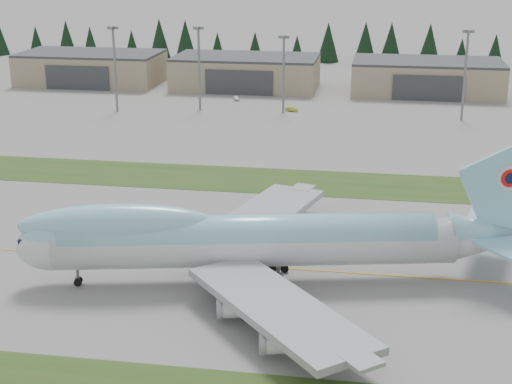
% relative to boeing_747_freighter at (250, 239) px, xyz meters
% --- Properties ---
extents(ground, '(7000.00, 7000.00, 0.00)m').
position_rel_boeing_747_freighter_xyz_m(ground, '(-13.40, 5.63, -6.70)').
color(ground, slate).
rests_on(ground, ground).
extents(grass_strip_far, '(400.00, 18.00, 0.08)m').
position_rel_boeing_747_freighter_xyz_m(grass_strip_far, '(-13.40, 50.63, -6.70)').
color(grass_strip_far, '#29491A').
rests_on(grass_strip_far, ground).
extents(taxiway_line_main, '(400.00, 0.40, 0.02)m').
position_rel_boeing_747_freighter_xyz_m(taxiway_line_main, '(-13.40, 5.63, -6.70)').
color(taxiway_line_main, orange).
rests_on(taxiway_line_main, ground).
extents(boeing_747_freighter, '(77.49, 65.18, 20.33)m').
position_rel_boeing_747_freighter_xyz_m(boeing_747_freighter, '(0.00, 0.00, 0.00)').
color(boeing_747_freighter, silver).
rests_on(boeing_747_freighter, ground).
extents(hangar_left, '(48.00, 26.60, 10.80)m').
position_rel_boeing_747_freighter_xyz_m(hangar_left, '(-83.40, 155.52, -1.31)').
color(hangar_left, gray).
rests_on(hangar_left, ground).
extents(hangar_center, '(48.00, 26.60, 10.80)m').
position_rel_boeing_747_freighter_xyz_m(hangar_center, '(-28.40, 155.52, -1.31)').
color(hangar_center, gray).
rests_on(hangar_center, ground).
extents(hangar_right, '(48.00, 26.60, 10.80)m').
position_rel_boeing_747_freighter_xyz_m(hangar_right, '(31.60, 155.52, -1.31)').
color(hangar_right, gray).
rests_on(hangar_right, ground).
extents(floodlight_masts, '(158.27, 9.71, 24.84)m').
position_rel_boeing_747_freighter_xyz_m(floodlight_masts, '(-46.64, 115.24, 9.66)').
color(floodlight_masts, slate).
rests_on(floodlight_masts, ground).
extents(service_vehicle_a, '(2.76, 4.22, 1.34)m').
position_rel_boeing_747_freighter_xyz_m(service_vehicle_a, '(-27.69, 133.72, -6.70)').
color(service_vehicle_a, white).
rests_on(service_vehicle_a, ground).
extents(service_vehicle_b, '(4.05, 2.53, 1.26)m').
position_rel_boeing_747_freighter_xyz_m(service_vehicle_b, '(-8.46, 120.23, -6.70)').
color(service_vehicle_b, '#9AAF2B').
rests_on(service_vehicle_b, ground).
extents(conifer_belt, '(274.92, 15.58, 16.86)m').
position_rel_boeing_747_freighter_xyz_m(conifer_belt, '(-11.07, 217.23, 0.78)').
color(conifer_belt, black).
rests_on(conifer_belt, ground).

